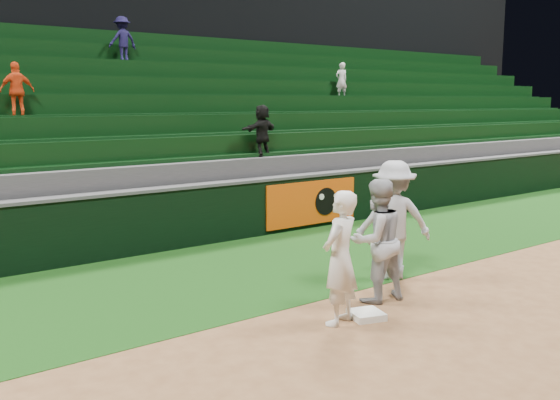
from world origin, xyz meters
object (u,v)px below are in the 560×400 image
at_px(first_base, 366,315).
at_px(baserunner, 377,240).
at_px(first_baseman, 340,258).
at_px(base_coach, 393,220).

distance_m(first_base, baserunner, 1.18).
bearing_deg(first_base, baserunner, 35.42).
xyz_separation_m(first_baseman, base_coach, (2.17, 1.06, 0.09)).
bearing_deg(baserunner, first_baseman, 27.55).
height_order(first_base, first_baseman, first_baseman).
bearing_deg(baserunner, base_coach, -140.13).
xyz_separation_m(first_base, baserunner, (0.65, 0.46, 0.86)).
bearing_deg(base_coach, first_baseman, 59.82).
height_order(first_baseman, base_coach, base_coach).
relative_size(first_base, baserunner, 0.23).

